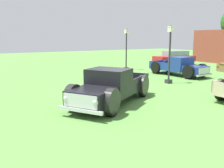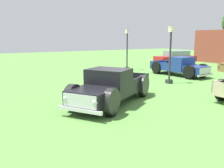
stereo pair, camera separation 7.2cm
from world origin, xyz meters
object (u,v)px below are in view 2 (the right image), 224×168
at_px(pickup_truck_behind_right, 182,67).
at_px(sedan_distant_a, 175,57).
at_px(pickup_truck_foreground, 108,88).
at_px(lamp_post_near, 127,48).
at_px(lamp_post_far, 170,53).

xyz_separation_m(pickup_truck_behind_right, sedan_distant_a, (-6.26, 5.56, 0.09)).
bearing_deg(pickup_truck_foreground, sedan_distant_a, 125.50).
xyz_separation_m(lamp_post_near, lamp_post_far, (7.12, -1.45, -0.01)).
distance_m(pickup_truck_foreground, lamp_post_near, 12.34).
height_order(pickup_truck_foreground, lamp_post_near, lamp_post_near).
relative_size(lamp_post_near, lamp_post_far, 1.00).
bearing_deg(lamp_post_far, pickup_truck_foreground, -67.82).
relative_size(pickup_truck_behind_right, lamp_post_near, 1.33).
relative_size(sedan_distant_a, lamp_post_far, 1.26).
relative_size(sedan_distant_a, lamp_post_near, 1.25).
height_order(sedan_distant_a, lamp_post_near, lamp_post_near).
bearing_deg(pickup_truck_behind_right, lamp_post_far, -59.81).
height_order(pickup_truck_foreground, pickup_truck_behind_right, pickup_truck_foreground).
relative_size(pickup_truck_foreground, sedan_distant_a, 1.16).
bearing_deg(sedan_distant_a, pickup_truck_foreground, -54.50).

